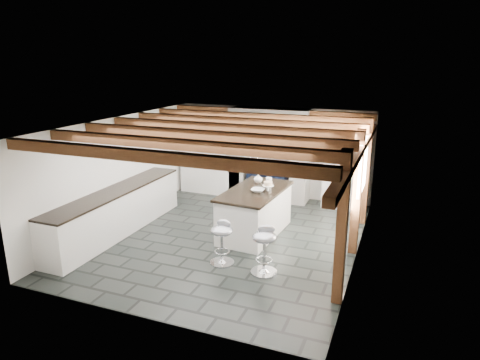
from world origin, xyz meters
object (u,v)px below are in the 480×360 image
at_px(range_cooker, 269,181).
at_px(bar_stool_near, 264,244).
at_px(kitchen_island, 255,211).
at_px(bar_stool_far, 222,237).

distance_m(range_cooker, bar_stool_near, 4.00).
bearing_deg(kitchen_island, range_cooker, 104.92).
height_order(range_cooker, bar_stool_far, range_cooker).
distance_m(bar_stool_near, bar_stool_far, 0.80).
bearing_deg(kitchen_island, bar_stool_far, -89.50).
relative_size(bar_stool_near, bar_stool_far, 1.06).
bearing_deg(bar_stool_far, range_cooker, 99.84).
height_order(bar_stool_near, bar_stool_far, bar_stool_near).
xyz_separation_m(range_cooker, bar_stool_near, (1.14, -3.84, 0.05)).
relative_size(kitchen_island, bar_stool_near, 2.37).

